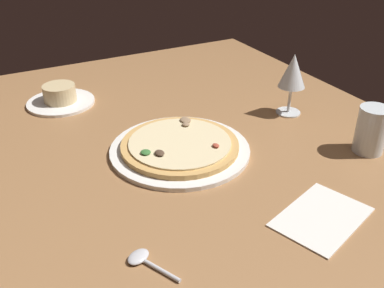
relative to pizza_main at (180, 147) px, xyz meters
The scene contains 7 objects.
dining_table 7.30cm from the pizza_main, 151.56° to the right, with size 150.00×110.00×4.00cm, color #996B42.
pizza_main is the anchor object (origin of this frame).
ramekin_on_saucer 42.43cm from the pizza_main, 24.47° to the left, with size 18.34×18.34×5.42cm.
wine_glass_far 36.02cm from the pizza_main, 82.47° to the right, with size 6.94×6.94×16.15cm.
water_glass 42.51cm from the pizza_main, 117.38° to the right, with size 6.78×6.78×10.67cm.
paper_menu 35.01cm from the pizza_main, 159.64° to the right, with size 12.06×17.58×0.30cm, color white.
spoon 34.61cm from the pizza_main, 144.03° to the left, with size 9.82×6.42×1.00cm.
Camera 1 is at (-71.07, 40.57, 54.91)cm, focal length 41.21 mm.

